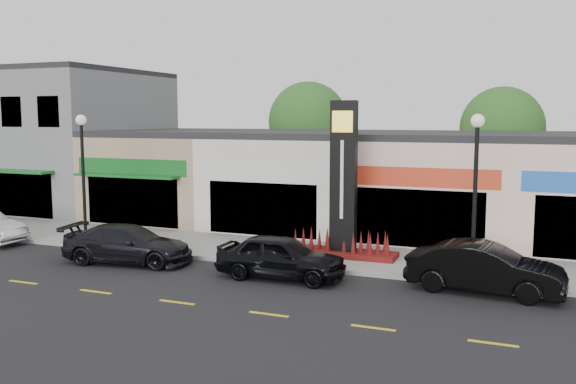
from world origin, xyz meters
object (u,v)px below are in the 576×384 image
Objects in this scene: lamp_east_near at (475,180)px; car_black_conv at (485,268)px; car_dark_sedan at (128,244)px; pylon_sign at (343,202)px; car_black_sedan at (281,257)px; lamp_west_near at (83,166)px.

lamp_east_near reaches higher than car_black_conv.
car_black_conv is (12.89, 0.85, 0.07)m from car_dark_sedan.
lamp_east_near is at bearing 30.19° from car_black_conv.
pylon_sign reaches higher than car_black_sedan.
lamp_east_near is 1.22× the size of car_black_sedan.
lamp_west_near is 10.37m from car_black_sedan.
pylon_sign is at bearing -18.78° from car_black_sedan.
pylon_sign reaches higher than lamp_west_near.
pylon_sign reaches higher than car_black_conv.
pylon_sign reaches higher than lamp_east_near.
car_dark_sedan is (3.58, -1.87, -2.75)m from lamp_west_near.
car_black_conv is at bearing -26.38° from pylon_sign.
pylon_sign is 1.34× the size of car_black_sedan.
pylon_sign is 6.28m from car_black_conv.
car_dark_sedan is at bearing -27.56° from lamp_west_near.
pylon_sign is 1.20× the size of car_dark_sedan.
car_black_conv reaches higher than car_dark_sedan.
lamp_west_near is at bearing 54.27° from car_dark_sedan.
lamp_east_near is 5.42m from pylon_sign.
car_dark_sedan is (-7.42, -3.56, -1.55)m from pylon_sign.
car_dark_sedan is at bearing -171.45° from lamp_east_near.
lamp_west_near is 0.91× the size of pylon_sign.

